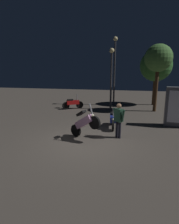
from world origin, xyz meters
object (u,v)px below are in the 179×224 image
(motorcycle_red_parked_left, at_px, (73,103))
(motorcycle_blue_parked_right, at_px, (113,119))
(motorcycle_pink_foreground, at_px, (85,123))
(streetlamp_near, at_px, (111,71))
(person_rider_beside, at_px, (119,118))
(streetlamp_far, at_px, (115,63))

(motorcycle_red_parked_left, bearing_deg, motorcycle_blue_parked_right, -82.25)
(motorcycle_pink_foreground, height_order, motorcycle_red_parked_left, motorcycle_pink_foreground)
(streetlamp_near, bearing_deg, person_rider_beside, -81.05)
(motorcycle_red_parked_left, bearing_deg, streetlamp_far, 5.89)
(person_rider_beside, bearing_deg, motorcycle_pink_foreground, 146.37)
(motorcycle_pink_foreground, xyz_separation_m, motorcycle_red_parked_left, (-2.38, 6.01, -0.31))
(person_rider_beside, bearing_deg, motorcycle_blue_parked_right, 51.51)
(motorcycle_blue_parked_right, distance_m, streetlamp_far, 7.07)
(motorcycle_pink_foreground, height_order, person_rider_beside, motorcycle_pink_foreground)
(streetlamp_far, bearing_deg, motorcycle_red_parked_left, -141.65)
(person_rider_beside, bearing_deg, streetlamp_near, 46.37)
(streetlamp_near, bearing_deg, streetlamp_far, 86.97)
(motorcycle_red_parked_left, height_order, person_rider_beside, person_rider_beside)
(motorcycle_blue_parked_right, distance_m, person_rider_beside, 1.59)
(streetlamp_near, relative_size, streetlamp_far, 0.81)
(streetlamp_near, height_order, streetlamp_far, streetlamp_far)
(motorcycle_blue_parked_right, bearing_deg, person_rider_beside, 8.33)
(motorcycle_red_parked_left, xyz_separation_m, motorcycle_blue_parked_right, (3.43, -4.06, 0.00))
(streetlamp_far, bearing_deg, motorcycle_pink_foreground, -93.78)
(motorcycle_pink_foreground, xyz_separation_m, motorcycle_blue_parked_right, (1.05, 1.96, -0.31))
(motorcycle_pink_foreground, xyz_separation_m, streetlamp_near, (0.46, 6.60, 2.14))
(motorcycle_red_parked_left, distance_m, person_rider_beside, 6.72)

